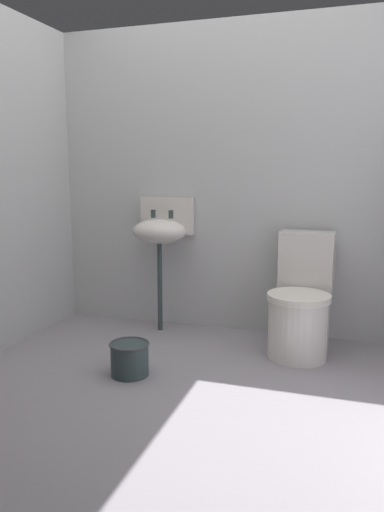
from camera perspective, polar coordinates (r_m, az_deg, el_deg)
name	(u,v)px	position (r m, az deg, el deg)	size (l,w,h in m)	color
ground_plane	(176,396)	(2.84, -1.82, -15.83)	(3.02, 2.66, 0.08)	gray
wall_back	(229,181)	(3.69, 4.33, 8.64)	(3.02, 0.10, 2.23)	#B7B7B6
toilet_near_wall	(301,306)	(3.31, 12.38, -5.58)	(0.42, 0.61, 0.78)	silver
sink	(161,230)	(3.65, -3.63, 2.99)	(0.42, 0.35, 0.99)	#303F3F
bucket	(130,358)	(2.99, -7.19, -11.56)	(0.24, 0.24, 0.20)	#303F3F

